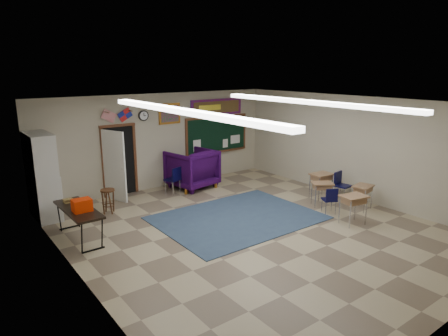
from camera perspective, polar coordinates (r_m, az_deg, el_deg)
floor at (r=9.69m, az=4.01°, el=-8.79°), size 9.00×9.00×0.00m
back_wall at (r=12.87m, az=-9.10°, el=3.82°), size 8.00×0.04×3.00m
left_wall at (r=7.34m, az=-20.25°, el=-4.81°), size 0.04×9.00×3.00m
right_wall at (r=12.16m, az=18.58°, el=2.65°), size 0.04×9.00×3.00m
ceiling at (r=8.96m, az=4.34°, el=9.17°), size 8.00×9.00×0.04m
area_rug at (r=10.38m, az=1.95°, el=-7.11°), size 4.00×3.00×0.02m
fluorescent_strips at (r=8.96m, az=4.33°, el=8.79°), size 3.86×6.00×0.10m
doorway at (r=12.21m, az=-14.91°, el=0.84°), size 1.10×0.89×2.16m
chalkboard at (r=13.98m, az=-1.01°, el=4.67°), size 2.55×0.14×1.30m
bulletin_board at (r=13.86m, az=-1.04°, el=8.70°), size 2.10×0.05×0.55m
framed_art_print at (r=12.88m, az=-7.79°, el=7.70°), size 0.75×0.05×0.65m
wall_clock at (r=12.47m, az=-11.43°, el=7.34°), size 0.32×0.05×0.32m
wall_flags at (r=12.09m, az=-15.06°, el=7.55°), size 1.16×0.06×0.70m
storage_cabinet at (r=11.12m, az=-24.51°, el=-1.07°), size 0.59×1.25×2.20m
wingback_armchair at (r=12.86m, az=-4.61°, el=-0.07°), size 1.53×1.56×1.24m
student_chair_reading at (r=12.33m, az=-7.37°, el=-1.73°), size 0.53×0.53×0.84m
student_chair_desk_a at (r=10.95m, az=14.79°, el=-4.48°), size 0.49×0.49×0.72m
student_chair_desk_b at (r=12.10m, az=16.60°, el=-2.55°), size 0.46×0.46×0.83m
student_desk_front_left at (r=11.47m, az=13.81°, el=-3.47°), size 0.70×0.65×0.67m
student_desk_front_right at (r=12.13m, az=13.68°, el=-2.29°), size 0.66×0.52×0.75m
student_desk_back_left at (r=10.36m, az=17.95°, el=-5.49°), size 0.69×0.57×0.74m
student_desk_back_right at (r=11.49m, az=19.14°, el=-3.82°), size 0.64×0.53×0.68m
folding_table at (r=9.60m, az=-19.94°, el=-7.31°), size 0.62×1.77×1.00m
wooden_stool at (r=11.05m, az=-16.21°, el=-4.53°), size 0.37×0.37×0.65m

